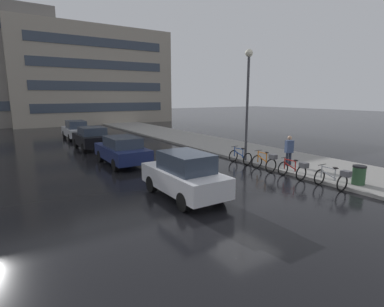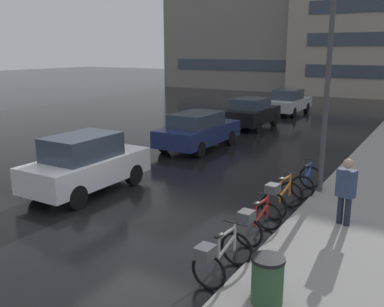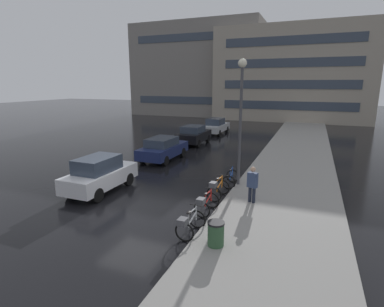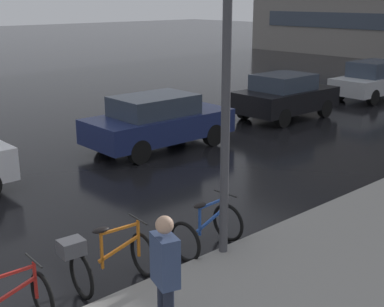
{
  "view_description": "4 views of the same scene",
  "coord_description": "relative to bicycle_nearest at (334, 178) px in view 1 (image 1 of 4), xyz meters",
  "views": [
    {
      "loc": [
        -7.82,
        -8.43,
        3.74
      ],
      "look_at": [
        0.19,
        3.94,
        0.88
      ],
      "focal_mm": 28.0,
      "sensor_mm": 36.0,
      "label": 1
    },
    {
      "loc": [
        6.51,
        -7.99,
        4.07
      ],
      "look_at": [
        0.71,
        1.75,
        1.3
      ],
      "focal_mm": 40.0,
      "sensor_mm": 36.0,
      "label": 2
    },
    {
      "loc": [
        6.89,
        -10.25,
        5.06
      ],
      "look_at": [
        0.88,
        4.65,
        1.28
      ],
      "focal_mm": 28.0,
      "sensor_mm": 36.0,
      "label": 3
    },
    {
      "loc": [
        9.31,
        -1.92,
        4.16
      ],
      "look_at": [
        1.56,
        5.06,
        1.1
      ],
      "focal_mm": 50.0,
      "sensor_mm": 36.0,
      "label": 4
    }
  ],
  "objects": [
    {
      "name": "ground_plane",
      "position": [
        -3.36,
        1.75,
        -0.48
      ],
      "size": [
        140.0,
        140.0,
        0.0
      ],
      "primitive_type": "plane",
      "color": "black"
    },
    {
      "name": "car_black",
      "position": [
        -5.72,
        14.77,
        0.33
      ],
      "size": [
        1.94,
        3.84,
        1.58
      ],
      "color": "black",
      "rests_on": "ground"
    },
    {
      "name": "sidewalk_kerb",
      "position": [
        2.64,
        11.75,
        -0.41
      ],
      "size": [
        4.8,
        60.0,
        0.14
      ],
      "primitive_type": "cube",
      "color": "gray",
      "rests_on": "ground"
    },
    {
      "name": "bicycle_third",
      "position": [
        -0.13,
        3.58,
        0.02
      ],
      "size": [
        0.79,
        1.39,
        1.0
      ],
      "color": "black",
      "rests_on": "ground"
    },
    {
      "name": "car_navy",
      "position": [
        -5.62,
        8.97,
        0.31
      ],
      "size": [
        1.9,
        4.27,
        1.54
      ],
      "color": "navy",
      "rests_on": "ground"
    },
    {
      "name": "streetlamp",
      "position": [
        0.35,
        5.57,
        3.57
      ],
      "size": [
        0.41,
        0.41,
        6.16
      ],
      "color": "#424247",
      "rests_on": "ground"
    },
    {
      "name": "car_white",
      "position": [
        -5.6,
        2.45,
        0.38
      ],
      "size": [
        1.71,
        3.89,
        1.72
      ],
      "color": "silver",
      "rests_on": "ground"
    },
    {
      "name": "car_silver",
      "position": [
        -5.57,
        20.55,
        0.32
      ],
      "size": [
        1.8,
        4.36,
        1.6
      ],
      "color": "#B2B5BA",
      "rests_on": "ground"
    },
    {
      "name": "bicycle_nearest",
      "position": [
        0.0,
        0.0,
        0.0
      ],
      "size": [
        0.74,
        1.37,
        0.92
      ],
      "color": "black",
      "rests_on": "ground"
    },
    {
      "name": "trash_bin",
      "position": [
        1.07,
        -0.41,
        -0.02
      ],
      "size": [
        0.53,
        0.53,
        0.92
      ],
      "color": "#2D5133",
      "rests_on": "ground"
    },
    {
      "name": "building_facade_main",
      "position": [
        0.31,
        37.15,
        5.76
      ],
      "size": [
        20.34,
        9.7,
        12.48
      ],
      "color": "#9E9384",
      "rests_on": "ground"
    },
    {
      "name": "bicycle_second",
      "position": [
        -0.07,
        1.87,
        -0.01
      ],
      "size": [
        0.73,
        1.39,
        0.91
      ],
      "color": "black",
      "rests_on": "ground"
    },
    {
      "name": "pedestrian",
      "position": [
        1.43,
        3.46,
        0.48
      ],
      "size": [
        0.45,
        0.34,
        1.7
      ],
      "color": "#1E2333",
      "rests_on": "ground"
    },
    {
      "name": "bicycle_farthest",
      "position": [
        -0.03,
        5.57,
        -0.09
      ],
      "size": [
        0.77,
        1.19,
        0.93
      ],
      "color": "black",
      "rests_on": "ground"
    }
  ]
}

